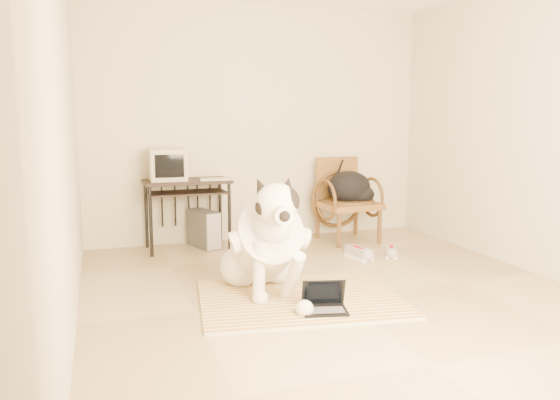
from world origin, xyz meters
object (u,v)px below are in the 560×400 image
dog (266,244)px  laptop (324,303)px  rattan_chair (346,199)px  crt_monitor (168,165)px  backpack (351,189)px  pc_tower (204,229)px  computer_desk (187,190)px

dog → laptop: dog is taller
laptop → rattan_chair: bearing=61.2°
crt_monitor → backpack: bearing=-7.1°
crt_monitor → pc_tower: (0.37, -0.01, -0.73)m
pc_tower → backpack: (1.67, -0.25, 0.41)m
dog → computer_desk: (-0.38, 1.69, 0.25)m
laptop → rattan_chair: 2.48m
dog → laptop: 0.73m
computer_desk → pc_tower: (0.18, 0.03, -0.45)m
dog → computer_desk: size_ratio=1.57×
dog → pc_tower: bearing=96.4°
dog → crt_monitor: size_ratio=3.76×
computer_desk → rattan_chair: 1.84m
crt_monitor → rattan_chair: size_ratio=0.40×
laptop → backpack: size_ratio=0.69×
laptop → crt_monitor: crt_monitor is taller
dog → backpack: dog is taller
crt_monitor → rattan_chair: (2.02, -0.17, -0.45)m
rattan_chair → computer_desk: bearing=175.8°
laptop → pc_tower: bearing=101.3°
dog → computer_desk: bearing=102.5°
laptop → crt_monitor: size_ratio=0.95×
laptop → computer_desk: bearing=105.8°
dog → rattan_chair: bearing=46.9°
crt_monitor → rattan_chair: 2.07m
dog → backpack: size_ratio=2.70×
backpack → laptop: bearing=-120.3°
computer_desk → laptop: bearing=-74.2°
crt_monitor → dog: bearing=-71.8°
crt_monitor → backpack: (2.04, -0.25, -0.31)m
dog → backpack: 2.09m
dog → pc_tower: 1.74m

